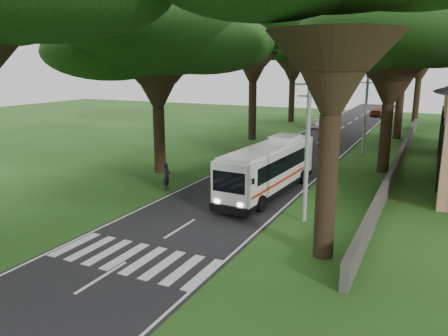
# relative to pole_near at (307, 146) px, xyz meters

# --- Properties ---
(ground) EXTENTS (140.00, 140.00, 0.00)m
(ground) POSITION_rel_pole_near_xyz_m (-5.50, -6.00, -4.18)
(ground) COLOR #284E16
(ground) RESTS_ON ground
(road) EXTENTS (8.00, 120.00, 0.04)m
(road) POSITION_rel_pole_near_xyz_m (-5.50, 19.00, -4.17)
(road) COLOR black
(road) RESTS_ON ground
(crosswalk) EXTENTS (8.00, 3.00, 0.01)m
(crosswalk) POSITION_rel_pole_near_xyz_m (-5.50, -8.00, -4.18)
(crosswalk) COLOR silver
(crosswalk) RESTS_ON ground
(property_wall) EXTENTS (0.35, 50.00, 1.20)m
(property_wall) POSITION_rel_pole_near_xyz_m (3.50, 18.00, -3.58)
(property_wall) COLOR #383533
(property_wall) RESTS_ON ground
(pole_near) EXTENTS (1.60, 0.24, 8.00)m
(pole_near) POSITION_rel_pole_near_xyz_m (0.00, 0.00, 0.00)
(pole_near) COLOR gray
(pole_near) RESTS_ON ground
(pole_mid) EXTENTS (1.60, 0.24, 8.00)m
(pole_mid) POSITION_rel_pole_near_xyz_m (0.00, 20.00, 0.00)
(pole_mid) COLOR gray
(pole_mid) RESTS_ON ground
(pole_far) EXTENTS (1.60, 0.24, 8.00)m
(pole_far) POSITION_rel_pole_near_xyz_m (0.00, 40.00, 0.00)
(pole_far) COLOR gray
(pole_far) RESTS_ON ground
(tree_l_mida) EXTENTS (14.31, 14.31, 13.51)m
(tree_l_mida) POSITION_rel_pole_near_xyz_m (-13.50, 6.00, 6.19)
(tree_l_mida) COLOR black
(tree_l_mida) RESTS_ON ground
(tree_l_midb) EXTENTS (16.36, 16.36, 16.75)m
(tree_l_midb) POSITION_rel_pole_near_xyz_m (-13.00, 24.00, 9.01)
(tree_l_midb) COLOR black
(tree_l_midb) RESTS_ON ground
(tree_l_far) EXTENTS (13.74, 13.74, 15.16)m
(tree_l_far) POSITION_rel_pole_near_xyz_m (-14.00, 42.00, 7.90)
(tree_l_far) COLOR black
(tree_l_far) RESTS_ON ground
(tree_r_mida) EXTENTS (14.28, 14.28, 13.99)m
(tree_r_mida) POSITION_rel_pole_near_xyz_m (2.50, 14.00, 6.67)
(tree_r_mida) COLOR black
(tree_r_mida) RESTS_ON ground
(tree_r_midb) EXTENTS (13.99, 13.99, 13.76)m
(tree_r_midb) POSITION_rel_pole_near_xyz_m (2.00, 32.00, 6.49)
(tree_r_midb) COLOR black
(tree_r_midb) RESTS_ON ground
(tree_r_far) EXTENTS (16.08, 16.08, 16.21)m
(tree_r_far) POSITION_rel_pole_near_xyz_m (3.00, 50.00, 8.53)
(tree_r_far) COLOR black
(tree_r_far) RESTS_ON ground
(coach_bus) EXTENTS (3.08, 11.18, 3.26)m
(coach_bus) POSITION_rel_pole_near_xyz_m (-3.64, 4.21, -2.42)
(coach_bus) COLOR white
(coach_bus) RESTS_ON ground
(distant_car_a) EXTENTS (2.17, 4.06, 1.31)m
(distant_car_a) POSITION_rel_pole_near_xyz_m (-8.50, 36.42, -3.49)
(distant_car_a) COLOR silver
(distant_car_a) RESTS_ON road
(distant_car_c) EXTENTS (2.10, 4.90, 1.41)m
(distant_car_c) POSITION_rel_pole_near_xyz_m (-3.15, 55.38, -3.45)
(distant_car_c) COLOR maroon
(distant_car_c) RESTS_ON road
(pedestrian) EXTENTS (0.59, 0.78, 1.91)m
(pedestrian) POSITION_rel_pole_near_xyz_m (-10.21, 1.94, -3.22)
(pedestrian) COLOR black
(pedestrian) RESTS_ON ground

